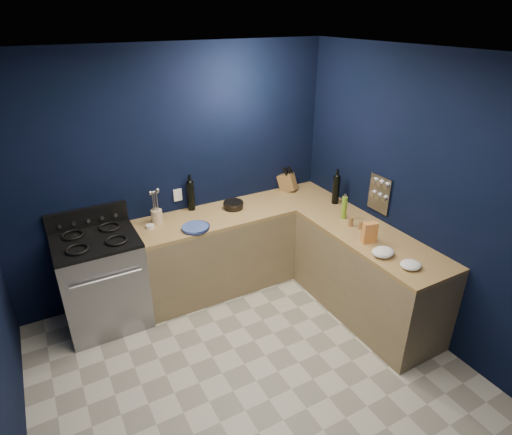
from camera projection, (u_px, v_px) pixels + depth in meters
floor at (256, 382)px, 3.60m from camera, size 3.50×3.50×0.02m
ceiling at (256, 57)px, 2.44m from camera, size 3.50×3.50×0.02m
wall_back at (175, 175)px, 4.40m from camera, size 3.50×0.02×2.60m
wall_right at (427, 202)px, 3.78m from camera, size 0.02×3.50×2.60m
cab_back at (241, 246)px, 4.79m from camera, size 2.30×0.63×0.86m
top_back at (241, 211)px, 4.59m from camera, size 2.30×0.63×0.04m
cab_right at (366, 277)px, 4.25m from camera, size 0.63×1.67×0.86m
top_right at (372, 238)px, 4.05m from camera, size 0.63×1.67×0.04m
gas_range at (103, 283)px, 4.10m from camera, size 0.76×0.66×0.92m
oven_door at (110, 301)px, 3.86m from camera, size 0.59×0.02×0.42m
cooktop at (95, 240)px, 3.89m from camera, size 0.76×0.66×0.03m
backguard at (87, 218)px, 4.08m from camera, size 0.76×0.06×0.20m
spice_panel at (380, 194)px, 4.25m from camera, size 0.02×0.28×0.38m
wall_outlet at (178, 195)px, 4.48m from camera, size 0.09×0.02×0.13m
plate_stack at (195, 228)px, 4.16m from camera, size 0.27×0.27×0.03m
ramekin at (150, 226)px, 4.18m from camera, size 0.09×0.09×0.03m
utensil_crock at (157, 216)px, 4.26m from camera, size 0.14×0.14×0.14m
wine_bottle_back at (191, 196)px, 4.51m from camera, size 0.10×0.10×0.32m
lemon_basket at (233, 205)px, 4.59m from camera, size 0.27×0.27×0.08m
knife_block at (287, 182)px, 5.02m from camera, size 0.22×0.26×0.25m
wine_bottle_right at (336, 190)px, 4.66m from camera, size 0.08×0.08×0.32m
oil_bottle at (344, 208)px, 4.33m from camera, size 0.07×0.07×0.24m
spice_jar_near at (351, 222)px, 4.21m from camera, size 0.05×0.05×0.10m
spice_jar_far at (360, 225)px, 4.15m from camera, size 0.05×0.05×0.08m
crouton_bag at (370, 233)px, 3.89m from camera, size 0.15×0.10×0.20m
towel_front at (383, 252)px, 3.70m from camera, size 0.22×0.19×0.07m
towel_end at (411, 265)px, 3.53m from camera, size 0.22×0.21×0.06m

